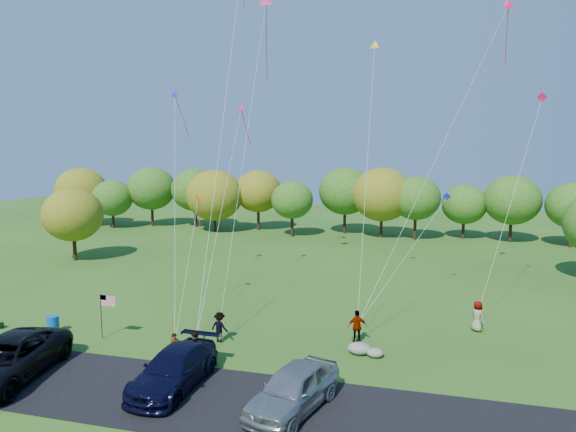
# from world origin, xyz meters

# --- Properties ---
(ground) EXTENTS (140.00, 140.00, 0.00)m
(ground) POSITION_xyz_m (0.00, 0.00, 0.00)
(ground) COLOR #295217
(ground) RESTS_ON ground
(asphalt_lane) EXTENTS (44.00, 6.00, 0.06)m
(asphalt_lane) POSITION_xyz_m (0.00, -4.00, 0.03)
(asphalt_lane) COLOR black
(asphalt_lane) RESTS_ON ground
(treeline) EXTENTS (74.64, 27.63, 8.39)m
(treeline) POSITION_xyz_m (0.96, 35.91, 4.52)
(treeline) COLOR #331E12
(treeline) RESTS_ON ground
(minivan_dark) EXTENTS (4.27, 7.41, 1.94)m
(minivan_dark) POSITION_xyz_m (-8.54, -4.64, 1.03)
(minivan_dark) COLOR black
(minivan_dark) RESTS_ON asphalt_lane
(minivan_navy) EXTENTS (2.53, 5.84, 1.67)m
(minivan_navy) POSITION_xyz_m (-0.64, -3.31, 0.90)
(minivan_navy) COLOR black
(minivan_navy) RESTS_ON asphalt_lane
(minivan_silver) EXTENTS (3.58, 5.74, 1.82)m
(minivan_silver) POSITION_xyz_m (5.08, -3.93, 0.97)
(minivan_silver) COLOR #92969B
(minivan_silver) RESTS_ON asphalt_lane
(flyer_a) EXTENTS (0.66, 0.64, 1.53)m
(flyer_a) POSITION_xyz_m (-1.88, -0.80, 0.77)
(flyer_a) COLOR #4C4C59
(flyer_a) RESTS_ON ground
(flyer_b) EXTENTS (1.01, 0.93, 1.69)m
(flyer_b) POSITION_xyz_m (-0.77, -0.80, 0.85)
(flyer_b) COLOR #4C4C59
(flyer_b) RESTS_ON ground
(flyer_c) EXTENTS (1.21, 0.84, 1.71)m
(flyer_c) POSITION_xyz_m (-0.74, 2.35, 0.85)
(flyer_c) COLOR #4C4C59
(flyer_c) RESTS_ON ground
(flyer_d) EXTENTS (1.17, 0.77, 1.85)m
(flyer_d) POSITION_xyz_m (6.71, 4.20, 0.93)
(flyer_d) COLOR #4C4C59
(flyer_d) RESTS_ON ground
(flyer_e) EXTENTS (1.02, 1.05, 1.82)m
(flyer_e) POSITION_xyz_m (13.36, 7.82, 0.91)
(flyer_e) COLOR #4C4C59
(flyer_e) RESTS_ON ground
(trash_barrel) EXTENTS (0.67, 0.67, 1.01)m
(trash_barrel) POSITION_xyz_m (-10.73, 1.15, 0.51)
(trash_barrel) COLOR #0B4BA5
(trash_barrel) RESTS_ON ground
(flag_assembly) EXTENTS (0.96, 0.62, 2.60)m
(flag_assembly) POSITION_xyz_m (-7.16, 1.14, 1.96)
(flag_assembly) COLOR black
(flag_assembly) RESTS_ON ground
(boulder_near) EXTENTS (1.24, 0.97, 0.62)m
(boulder_near) POSITION_xyz_m (7.02, 2.65, 0.31)
(boulder_near) COLOR gray
(boulder_near) RESTS_ON ground
(boulder_far) EXTENTS (0.90, 0.75, 0.47)m
(boulder_far) POSITION_xyz_m (7.86, 2.46, 0.23)
(boulder_far) COLOR gray
(boulder_far) RESTS_ON ground
(kites_aloft) EXTENTS (25.97, 7.76, 19.53)m
(kites_aloft) POSITION_xyz_m (1.36, 13.56, 19.31)
(kites_aloft) COLOR #C81653
(kites_aloft) RESTS_ON ground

